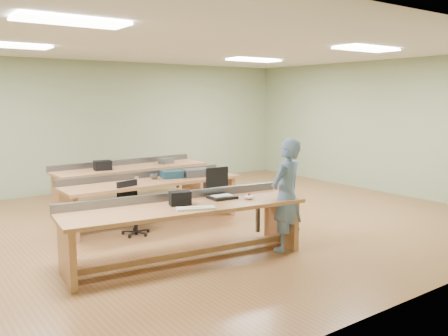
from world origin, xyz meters
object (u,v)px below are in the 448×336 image
Objects in this scene: workbench_back at (131,176)px; parts_bin_teal at (172,174)px; camera_bag at (180,198)px; workbench_front at (185,219)px; parts_bin_grey at (196,172)px; person at (286,195)px; mug at (154,176)px; laptop_base at (222,197)px; workbench_mid at (152,191)px; task_chair at (134,215)px; drinks_can at (137,180)px.

parts_bin_teal reaches higher than workbench_back.
workbench_front is at bearing -3.94° from camera_bag.
workbench_back is at bearing 104.04° from parts_bin_grey.
person is 12.85× the size of mug.
workbench_mid is at bearing 98.08° from laptop_base.
laptop_base is (0.12, -1.91, 0.21)m from workbench_mid.
task_chair is at bearing -140.87° from workbench_mid.
drinks_can reaches higher than workbench_mid.
workbench_front is 9.20× the size of parts_bin_teal.
workbench_back is at bearing 76.90° from workbench_mid.
workbench_mid is at bearing 21.78° from drinks_can.
laptop_base is 1.96m from parts_bin_teal.
parts_bin_teal is at bearing -94.70° from person.
workbench_front is at bearing -103.73° from task_chair.
mug is 1.10× the size of drinks_can.
task_chair is 0.62m from drinks_can.
drinks_can is (-0.43, -0.22, 0.01)m from mug.
laptop_base is at bearing -88.96° from mug.
parts_bin_grey is (0.00, 2.36, 0.02)m from person.
camera_bag is 2.40× the size of drinks_can.
workbench_mid is (0.52, 1.95, -0.00)m from workbench_front.
camera_bag is (-0.98, -3.65, 0.28)m from workbench_back.
workbench_front is at bearing -95.50° from drinks_can.
camera_bag is at bearing -108.10° from mug.
camera_bag is 1.58m from task_chair.
drinks_can reaches higher than task_chair.
workbench_mid is at bearing 23.74° from task_chair.
workbench_front is 6.86× the size of parts_bin_grey.
parts_bin_teal is 3.22× the size of drinks_can.
camera_bag is 0.75× the size of parts_bin_teal.
workbench_mid is 2.04m from camera_bag.
person is 4.39× the size of parts_bin_teal.
task_chair is (-0.96, -2.16, -0.25)m from workbench_back.
person is at bearing -90.10° from parts_bin_grey.
parts_bin_grey is at bearing 72.68° from laptop_base.
task_chair is at bearing 119.20° from laptop_base.
workbench_front is at bearing -34.43° from person.
person is 0.90m from laptop_base.
person reaches higher than workbench_back.
camera_bag is (-0.69, -0.02, 0.07)m from laptop_base.
parts_bin_teal is 2.93× the size of mug.
workbench_mid is 6.37× the size of parts_bin_grey.
workbench_mid is at bearing -136.49° from mug.
laptop_base is at bearing -98.59° from parts_bin_teal.
camera_bag is at bearing -116.74° from parts_bin_teal.
parts_bin_grey reaches higher than laptop_base.
parts_bin_teal is 0.77m from drinks_can.
workbench_front is at bearing -126.22° from parts_bin_grey.
person is at bearing -31.44° from laptop_base.
workbench_front is 1.08× the size of workbench_mid.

